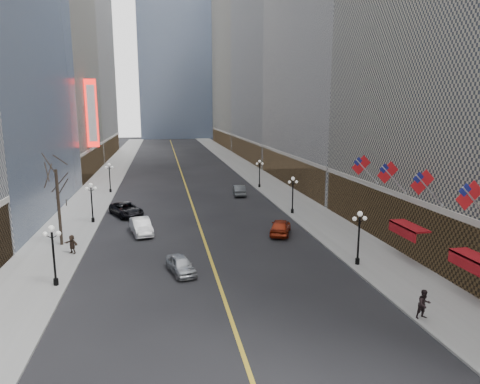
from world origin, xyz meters
name	(u,v)px	position (x,y,z in m)	size (l,w,h in m)	color
sidewalk_east	(267,183)	(14.00, 70.00, 0.07)	(6.00, 230.00, 0.15)	gray
sidewalk_west	(99,188)	(-14.00, 70.00, 0.07)	(6.00, 230.00, 0.15)	gray
lane_line	(183,177)	(0.00, 80.00, 0.01)	(0.25, 200.00, 0.02)	gold
bldg_east_c	(294,63)	(29.88, 106.00, 24.18)	(26.60, 40.60, 48.80)	#969598
bldg_east_d	(257,55)	(29.90, 149.00, 31.17)	(26.60, 46.60, 62.80)	gray
bldg_west_c	(13,40)	(-29.88, 87.00, 25.19)	(26.60, 30.60, 50.80)	gray
bldg_west_d	(53,16)	(-29.92, 121.00, 36.17)	(26.60, 38.60, 72.80)	#B7B6AE
streetlamp_east_1	(359,232)	(11.80, 30.00, 2.90)	(1.26, 0.44, 4.52)	black
streetlamp_east_2	(293,191)	(11.80, 48.00, 2.90)	(1.26, 0.44, 4.52)	black
streetlamp_east_3	(260,171)	(11.80, 66.00, 2.90)	(1.26, 0.44, 4.52)	black
streetlamp_west_1	(53,249)	(-11.80, 30.00, 2.90)	(1.26, 0.44, 4.52)	black
streetlamp_west_2	(92,198)	(-11.80, 48.00, 2.90)	(1.26, 0.44, 4.52)	black
streetlamp_west_3	(110,175)	(-11.80, 66.00, 2.90)	(1.26, 0.44, 4.52)	black
flag_2	(471,198)	(15.31, 22.00, 7.29)	(2.87, 0.12, 2.87)	#B2B2B7
flag_3	(424,184)	(15.31, 27.00, 7.29)	(2.87, 0.12, 2.87)	#B2B2B7
flag_4	(389,174)	(15.31, 32.00, 7.29)	(2.87, 0.12, 2.87)	#B2B2B7
flag_5	(363,167)	(15.31, 37.00, 7.29)	(2.87, 0.12, 2.87)	#B2B2B7
awning_b	(476,260)	(16.11, 22.00, 3.08)	(1.40, 4.00, 0.93)	maroon
awning_c	(407,227)	(16.11, 30.00, 3.08)	(1.40, 4.00, 0.93)	maroon
theatre_marquee	(92,113)	(-15.88, 80.00, 12.00)	(2.00, 0.55, 12.00)	red
tree_west_far	(57,181)	(-13.50, 40.00, 6.24)	(3.60, 3.60, 7.92)	#2D231C
car_nb_near	(181,265)	(-2.67, 31.03, 0.70)	(1.64, 4.08, 1.39)	#A5A8AC
car_nb_mid	(141,226)	(-6.21, 42.67, 0.83)	(1.75, 5.03, 1.66)	silver
car_nb_far	(126,209)	(-8.31, 50.87, 0.81)	(2.69, 5.84, 1.62)	black
car_sb_mid	(280,227)	(7.99, 39.93, 0.82)	(1.94, 4.83, 1.65)	maroon
car_sb_far	(239,190)	(7.44, 60.72, 0.79)	(1.67, 4.78, 1.58)	#4A4E52
ped_east_walk	(424,304)	(11.60, 20.54, 1.07)	(0.90, 0.49, 1.85)	black
ped_west_far	(72,244)	(-11.99, 37.14, 1.00)	(1.58, 0.45, 1.70)	#32241C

